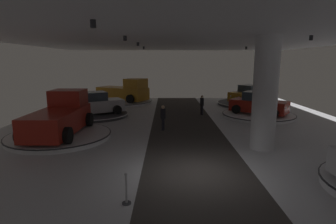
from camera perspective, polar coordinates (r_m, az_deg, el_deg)
The scene contains 16 objects.
ground at distance 11.09m, azimuth 6.08°, elevation -12.50°, with size 24.00×44.00×0.06m.
ceiling_with_spotlights at distance 10.28m, azimuth 6.72°, elevation 17.42°, with size 24.00×44.00×0.39m.
column_right at distance 14.05m, azimuth 19.52°, elevation 3.59°, with size 1.18×1.18×5.50m.
display_platform_deep_left at distance 28.85m, azimuth -9.40°, elevation 2.15°, with size 6.05×6.05×0.27m.
pickup_truck_deep_left at distance 28.52m, azimuth -8.95°, elevation 4.21°, with size 5.65×4.52×2.30m.
display_platform_far_left at distance 22.33m, azimuth -14.71°, elevation -0.55°, with size 4.99×4.99×0.24m.
display_car_far_left at distance 22.17m, azimuth -14.90°, elevation 1.64°, with size 4.56×3.60×1.71m.
display_platform_far_right at distance 22.57m, azimuth 18.22°, elevation -0.60°, with size 5.52×5.52×0.25m.
display_car_far_right at distance 22.43m, azimuth 18.27°, elevation 1.60°, with size 4.45×3.94×1.71m.
display_platform_mid_left at distance 16.63m, azimuth -21.58°, elevation -4.64°, with size 5.68×5.68×0.28m.
pickup_truck_mid_left at distance 16.69m, azimuth -21.42°, elevation -0.84°, with size 2.68×5.32×2.30m.
display_platform_deep_right at distance 28.34m, azimuth 16.37°, elevation 1.72°, with size 6.08×6.08×0.28m.
display_car_deep_right at distance 28.25m, azimuth 16.50°, elevation 3.50°, with size 4.46×3.91×1.71m.
visitor_walking_near at distance 22.30m, azimuth 7.06°, elevation 1.71°, with size 0.32×0.32×1.59m.
visitor_walking_far at distance 17.17m, azimuth -1.04°, elevation -0.87°, with size 0.32×0.32×1.59m.
stanchion_a at distance 8.79m, azimuth -8.66°, elevation -16.19°, with size 0.28×0.28×1.01m.
Camera 1 is at (-1.20, -10.14, 4.31)m, focal length 29.34 mm.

